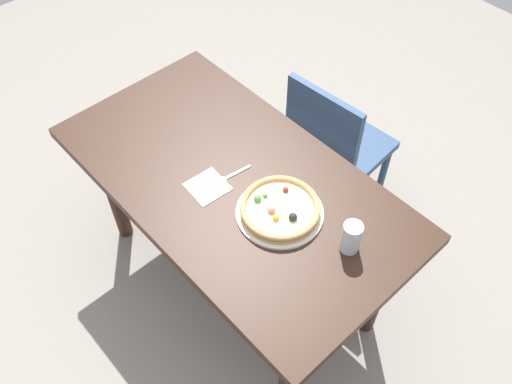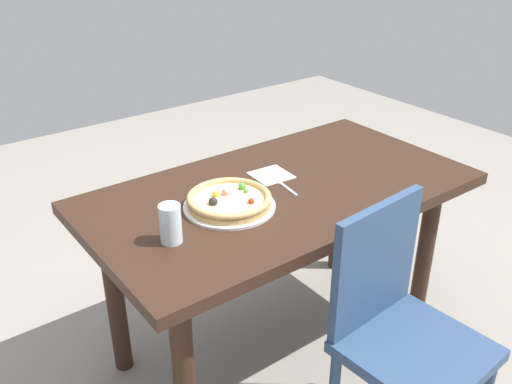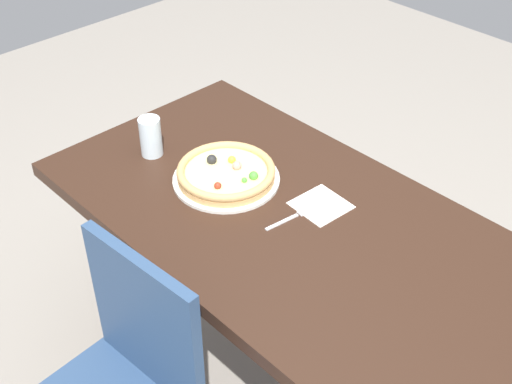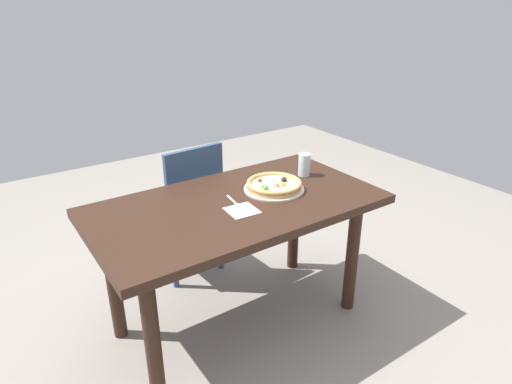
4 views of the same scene
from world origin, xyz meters
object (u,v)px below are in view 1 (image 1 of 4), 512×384
Objects in this scene: pizza at (280,208)px; napkin at (208,187)px; dining_table at (234,195)px; plate at (280,213)px; fork at (229,177)px; drinking_glass at (351,237)px; chair_near at (334,147)px.

pizza is 2.09× the size of napkin.
plate is at bearing -176.55° from dining_table.
napkin is (0.03, 0.10, 0.10)m from dining_table.
pizza is 1.77× the size of fork.
drinking_glass reaches higher than fork.
pizza is at bearing 15.48° from drinking_glass.
plate is (-0.24, -0.01, 0.11)m from dining_table.
chair_near is at bearing -90.46° from dining_table.
napkin is (0.27, 0.11, -0.03)m from pizza.
drinking_glass is (-0.51, -0.09, 0.16)m from dining_table.
plate is 0.26m from fork.
pizza is 2.31× the size of drinking_glass.
fork is at bearing 27.36° from dining_table.
dining_table is 0.27m from pizza.
napkin is (0.02, 0.09, -0.00)m from fork.
drinking_glass is 0.58m from napkin.
plate is at bearing -157.30° from napkin.
chair_near is at bearing -68.22° from plate.
fork is (0.26, 0.02, -0.03)m from pizza.
fork is (0.26, 0.02, -0.00)m from plate.
chair_near is 0.79m from drinking_glass.
drinking_glass is (-0.27, -0.07, 0.03)m from pizza.
plate is at bearing 15.42° from drinking_glass.
chair_near is 0.70m from pizza.
drinking_glass is at bearing 108.38° from fork.
pizza is at bearing -72.44° from chair_near.
dining_table is 0.54m from drinking_glass.
chair_near reaches higher than dining_table.
napkin is (0.54, 0.19, -0.06)m from drinking_glass.
drinking_glass is (-0.50, 0.52, 0.31)m from chair_near.
drinking_glass is (-0.52, -0.10, 0.06)m from fork.
pizza reaches higher than dining_table.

